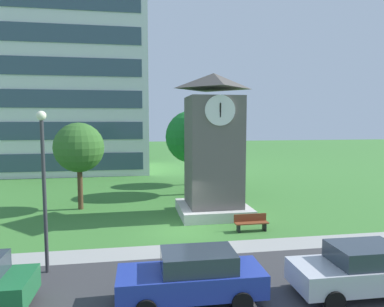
# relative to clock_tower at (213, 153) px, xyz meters

# --- Properties ---
(ground_plane) EXTENTS (160.00, 160.00, 0.00)m
(ground_plane) POSITION_rel_clock_tower_xyz_m (-2.33, -3.07, -3.82)
(ground_plane) COLOR #3D7A33
(street_asphalt) EXTENTS (120.00, 7.20, 0.01)m
(street_asphalt) POSITION_rel_clock_tower_xyz_m (-2.33, -10.13, -3.82)
(street_asphalt) COLOR #38383A
(street_asphalt) RESTS_ON ground
(kerb_strip) EXTENTS (120.00, 1.60, 0.01)m
(kerb_strip) POSITION_rel_clock_tower_xyz_m (-2.33, -5.73, -3.82)
(kerb_strip) COLOR #9E9E99
(kerb_strip) RESTS_ON ground
(office_building) EXTENTS (16.61, 11.21, 22.40)m
(office_building) POSITION_rel_clock_tower_xyz_m (-11.54, 21.64, 7.38)
(office_building) COLOR silver
(office_building) RESTS_ON ground
(clock_tower) EXTENTS (4.26, 4.26, 8.69)m
(clock_tower) POSITION_rel_clock_tower_xyz_m (0.00, 0.00, 0.00)
(clock_tower) COLOR #605B56
(clock_tower) RESTS_ON ground
(park_bench) EXTENTS (1.81, 0.52, 0.88)m
(park_bench) POSITION_rel_clock_tower_xyz_m (1.24, -3.59, -3.36)
(park_bench) COLOR brown
(park_bench) RESTS_ON ground
(street_lamp) EXTENTS (0.36, 0.36, 6.19)m
(street_lamp) POSITION_rel_clock_tower_xyz_m (-8.19, -7.15, -0.01)
(street_lamp) COLOR #333338
(street_lamp) RESTS_ON ground
(tree_by_building) EXTENTS (3.24, 3.24, 5.71)m
(tree_by_building) POSITION_rel_clock_tower_xyz_m (-8.35, 2.66, 0.25)
(tree_by_building) COLOR #513823
(tree_by_building) RESTS_ON ground
(tree_near_tower) EXTENTS (3.45, 3.45, 5.71)m
(tree_near_tower) POSITION_rel_clock_tower_xyz_m (0.97, 10.21, 0.15)
(tree_near_tower) COLOR #513823
(tree_near_tower) RESTS_ON ground
(tree_streetside) EXTENTS (4.11, 4.11, 6.63)m
(tree_streetside) POSITION_rel_clock_tower_xyz_m (-0.35, 6.04, 0.73)
(tree_streetside) COLOR #513823
(tree_streetside) RESTS_ON ground
(parked_car_blue) EXTENTS (4.70, 1.96, 1.69)m
(parked_car_blue) POSITION_rel_clock_tower_xyz_m (-3.03, -10.28, -2.96)
(parked_car_blue) COLOR #23389E
(parked_car_blue) RESTS_ON ground
(parked_car_silver) EXTENTS (4.47, 2.05, 1.69)m
(parked_car_silver) POSITION_rel_clock_tower_xyz_m (2.59, -10.68, -2.96)
(parked_car_silver) COLOR silver
(parked_car_silver) RESTS_ON ground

